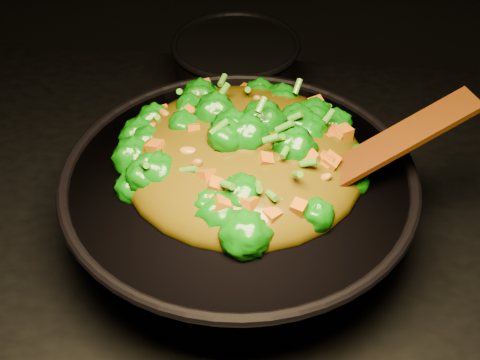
# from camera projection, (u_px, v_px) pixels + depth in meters

# --- Properties ---
(wok) EXTENTS (0.53, 0.53, 0.12)m
(wok) POSITION_uv_depth(u_px,v_px,m) (239.00, 211.00, 0.83)
(wok) COLOR black
(wok) RESTS_ON stovetop
(stir_fry) EXTENTS (0.36, 0.36, 0.10)m
(stir_fry) POSITION_uv_depth(u_px,v_px,m) (244.00, 131.00, 0.77)
(stir_fry) COLOR #0B5F06
(stir_fry) RESTS_ON wok
(spatula) EXTENTS (0.24, 0.14, 0.11)m
(spatula) POSITION_uv_depth(u_px,v_px,m) (372.00, 155.00, 0.75)
(spatula) COLOR #391207
(spatula) RESTS_ON wok
(back_pot) EXTENTS (0.24, 0.24, 0.11)m
(back_pot) POSITION_uv_depth(u_px,v_px,m) (236.00, 71.00, 1.07)
(back_pot) COLOR black
(back_pot) RESTS_ON stovetop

